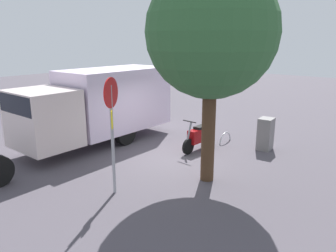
{
  "coord_description": "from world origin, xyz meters",
  "views": [
    {
      "loc": [
        8.24,
        6.34,
        3.89
      ],
      "look_at": [
        -0.4,
        -0.41,
        0.98
      ],
      "focal_mm": 34.62,
      "sensor_mm": 36.0,
      "label": 1
    }
  ],
  "objects_px": {
    "box_truck_near": "(96,103)",
    "utility_cabinet": "(265,134)",
    "stop_sign": "(112,118)",
    "motorcycle": "(199,136)",
    "street_tree": "(212,33)",
    "bike_rack_hoop": "(225,142)"
  },
  "relations": [
    {
      "from": "bike_rack_hoop",
      "to": "box_truck_near",
      "type": "bearing_deg",
      "value": -50.62
    },
    {
      "from": "box_truck_near",
      "to": "motorcycle",
      "type": "distance_m",
      "value": 4.08
    },
    {
      "from": "motorcycle",
      "to": "utility_cabinet",
      "type": "relative_size",
      "value": 1.54
    },
    {
      "from": "box_truck_near",
      "to": "motorcycle",
      "type": "xyz_separation_m",
      "value": [
        -1.79,
        3.51,
        -1.06
      ]
    },
    {
      "from": "street_tree",
      "to": "bike_rack_hoop",
      "type": "bearing_deg",
      "value": -159.82
    },
    {
      "from": "motorcycle",
      "to": "bike_rack_hoop",
      "type": "bearing_deg",
      "value": 169.47
    },
    {
      "from": "motorcycle",
      "to": "stop_sign",
      "type": "height_order",
      "value": "stop_sign"
    },
    {
      "from": "stop_sign",
      "to": "street_tree",
      "type": "xyz_separation_m",
      "value": [
        -2.22,
        1.46,
        2.04
      ]
    },
    {
      "from": "street_tree",
      "to": "bike_rack_hoop",
      "type": "xyz_separation_m",
      "value": [
        -3.46,
        -1.27,
        -4.07
      ]
    },
    {
      "from": "box_truck_near",
      "to": "street_tree",
      "type": "relative_size",
      "value": 1.35
    },
    {
      "from": "utility_cabinet",
      "to": "bike_rack_hoop",
      "type": "xyz_separation_m",
      "value": [
        0.13,
        -1.55,
        -0.59
      ]
    },
    {
      "from": "box_truck_near",
      "to": "utility_cabinet",
      "type": "xyz_separation_m",
      "value": [
        -3.29,
        5.4,
        -0.99
      ]
    },
    {
      "from": "street_tree",
      "to": "bike_rack_hoop",
      "type": "relative_size",
      "value": 6.84
    },
    {
      "from": "box_truck_near",
      "to": "stop_sign",
      "type": "bearing_deg",
      "value": 56.67
    },
    {
      "from": "stop_sign",
      "to": "motorcycle",
      "type": "bearing_deg",
      "value": -178.08
    },
    {
      "from": "box_truck_near",
      "to": "stop_sign",
      "type": "xyz_separation_m",
      "value": [
        2.52,
        3.66,
        0.45
      ]
    },
    {
      "from": "stop_sign",
      "to": "utility_cabinet",
      "type": "relative_size",
      "value": 2.58
    },
    {
      "from": "box_truck_near",
      "to": "bike_rack_hoop",
      "type": "relative_size",
      "value": 9.23
    },
    {
      "from": "motorcycle",
      "to": "utility_cabinet",
      "type": "height_order",
      "value": "motorcycle"
    },
    {
      "from": "box_truck_near",
      "to": "street_tree",
      "type": "distance_m",
      "value": 5.7
    },
    {
      "from": "box_truck_near",
      "to": "street_tree",
      "type": "xyz_separation_m",
      "value": [
        0.3,
        5.12,
        2.49
      ]
    },
    {
      "from": "motorcycle",
      "to": "stop_sign",
      "type": "relative_size",
      "value": 0.6
    }
  ]
}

